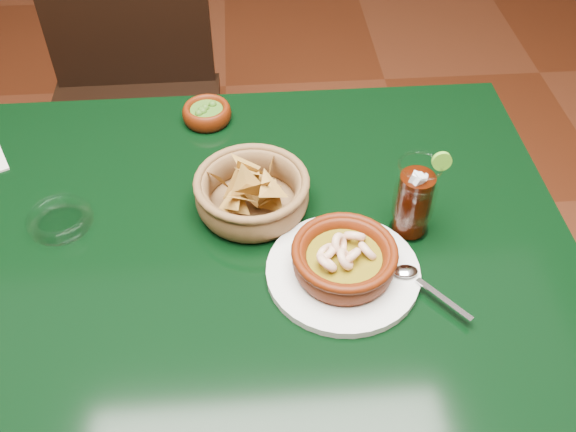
{
  "coord_description": "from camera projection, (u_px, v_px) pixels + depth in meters",
  "views": [
    {
      "loc": [
        0.09,
        -0.71,
        1.51
      ],
      "look_at": [
        0.14,
        -0.02,
        0.81
      ],
      "focal_mm": 40.0,
      "sensor_mm": 36.0,
      "label": 1
    }
  ],
  "objects": [
    {
      "name": "chip_basket",
      "position": [
        252.0,
        193.0,
        1.06
      ],
      "size": [
        0.22,
        0.22,
        0.13
      ],
      "color": "brown",
      "rests_on": "dining_table"
    },
    {
      "name": "shrimp_plate",
      "position": [
        344.0,
        262.0,
        0.96
      ],
      "size": [
        0.29,
        0.23,
        0.08
      ],
      "color": "silver",
      "rests_on": "dining_table"
    },
    {
      "name": "dining_chair",
      "position": [
        132.0,
        98.0,
        1.67
      ],
      "size": [
        0.45,
        0.45,
        0.97
      ],
      "color": "black",
      "rests_on": "ground"
    },
    {
      "name": "glass_ashtray",
      "position": [
        60.0,
        220.0,
        1.04
      ],
      "size": [
        0.12,
        0.12,
        0.03
      ],
      "color": "white",
      "rests_on": "dining_table"
    },
    {
      "name": "guacamole_ramekin",
      "position": [
        207.0,
        113.0,
        1.24
      ],
      "size": [
        0.11,
        0.11,
        0.04
      ],
      "color": "#431303",
      "rests_on": "dining_table"
    },
    {
      "name": "dining_table",
      "position": [
        206.0,
        277.0,
        1.1
      ],
      "size": [
        1.2,
        0.8,
        0.75
      ],
      "color": "black",
      "rests_on": "ground"
    },
    {
      "name": "cola_drink",
      "position": [
        414.0,
        199.0,
        1.0
      ],
      "size": [
        0.14,
        0.14,
        0.16
      ],
      "color": "white",
      "rests_on": "dining_table"
    }
  ]
}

